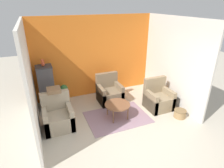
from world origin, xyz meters
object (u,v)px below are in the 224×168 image
armchair_left (58,117)px  birdcage (47,87)px  parrot (43,63)px  potted_plant (64,92)px  armchair_middle (109,93)px  wicker_basket (180,113)px  coffee_table (117,105)px  armchair_right (158,99)px

armchair_left → birdcage: 1.29m
parrot → potted_plant: bearing=16.4°
armchair_middle → wicker_basket: bearing=-47.4°
armchair_middle → armchair_left: bearing=-155.9°
armchair_left → potted_plant: 1.43m
armchair_left → parrot: bearing=96.7°
armchair_middle → birdcage: size_ratio=0.69×
coffee_table → birdcage: 2.31m
coffee_table → wicker_basket: 1.89m
coffee_table → armchair_left: 1.69m
armchair_right → parrot: bearing=156.8°
coffee_table → armchair_right: 1.44m
coffee_table → potted_plant: potted_plant is taller
armchair_left → armchair_middle: same height
armchair_left → wicker_basket: 3.52m
coffee_table → armchair_middle: 1.02m
parrot → armchair_middle: bearing=-11.6°
armchair_left → armchair_middle: 2.00m
parrot → wicker_basket: size_ratio=0.64×
armchair_right → coffee_table: bearing=-179.5°
birdcage → wicker_basket: size_ratio=3.97×
armchair_right → armchair_middle: same height
armchair_middle → wicker_basket: armchair_middle is taller
coffee_table → armchair_left: armchair_left is taller
armchair_left → armchair_middle: size_ratio=1.00×
armchair_right → armchair_middle: size_ratio=1.00×
birdcage → armchair_left: bearing=-83.3°
coffee_table → armchair_right: armchair_right is taller
armchair_middle → birdcage: (-1.97, 0.40, 0.40)m
birdcage → parrot: bearing=90.0°
armchair_middle → birdcage: birdcage is taller
coffee_table → armchair_middle: armchair_middle is taller
coffee_table → birdcage: bearing=142.3°
armchair_middle → potted_plant: armchair_middle is taller
wicker_basket → potted_plant: bearing=142.9°
birdcage → parrot: size_ratio=6.18×
birdcage → potted_plant: 0.65m
coffee_table → armchair_left: (-1.67, 0.19, -0.10)m
armchair_left → parrot: (-0.14, 1.22, 1.20)m
armchair_right → potted_plant: bearing=150.3°
armchair_right → potted_plant: 3.13m
coffee_table → parrot: size_ratio=3.24×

